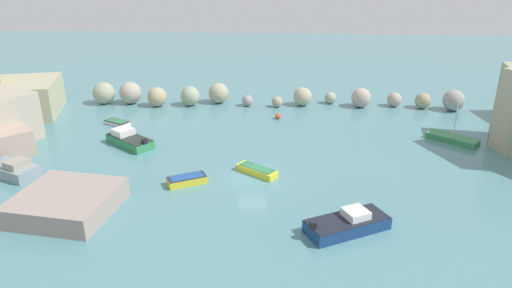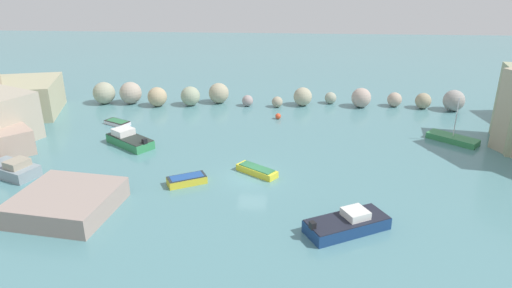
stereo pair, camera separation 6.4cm
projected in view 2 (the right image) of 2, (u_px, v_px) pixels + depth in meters
The scene contains 11 objects.
cove_water at pixel (252, 177), 40.50m from camera, with size 160.00×160.00×0.00m, color teal.
rock_breakwater at pixel (247, 96), 59.24m from camera, with size 46.72×4.47×2.80m.
stone_dock at pixel (67, 202), 34.76m from camera, with size 6.86×6.74×1.60m, color gray.
channel_buoy at pixel (278, 116), 54.68m from camera, with size 0.67×0.67×0.67m, color #E04C28.
moored_boat_0 at pixel (257, 171), 40.97m from camera, with size 3.85×3.26×0.65m.
moored_boat_1 at pixel (129, 139), 47.14m from camera, with size 5.54×4.96×1.54m.
moored_boat_2 at pixel (117, 122), 52.93m from camera, with size 3.24×2.61×0.45m.
moored_boat_3 at pixel (348, 223), 32.48m from camera, with size 6.30×4.80×1.48m.
moored_boat_4 at pixel (187, 180), 39.16m from camera, with size 3.47×2.66×0.71m.
moored_boat_5 at pixel (13, 169), 40.58m from camera, with size 5.14×3.97×1.59m.
moored_boat_6 at pixel (453, 139), 48.06m from camera, with size 4.97×4.58×4.68m.
Camera 2 is at (2.66, -36.33, 17.93)m, focal length 32.73 mm.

